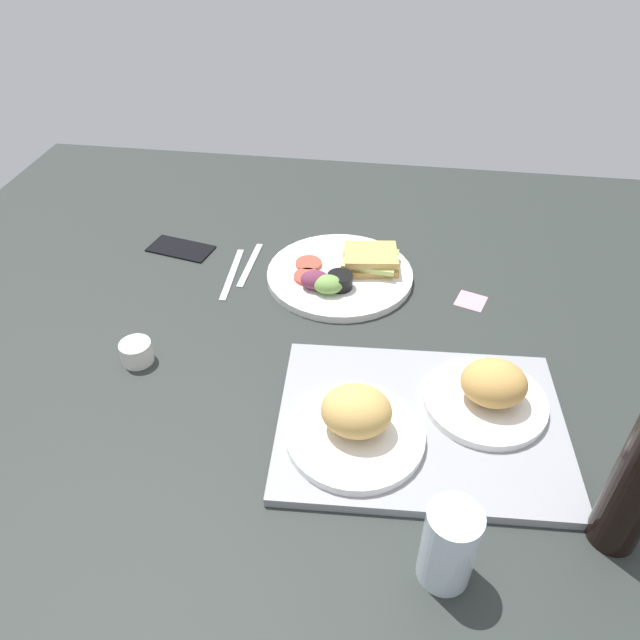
# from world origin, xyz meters

# --- Properties ---
(ground_plane) EXTENTS (1.90, 1.50, 0.03)m
(ground_plane) POSITION_xyz_m (0.00, 0.00, -0.01)
(ground_plane) COLOR #282D2B
(serving_tray) EXTENTS (0.47, 0.36, 0.02)m
(serving_tray) POSITION_xyz_m (-0.17, 0.23, 0.01)
(serving_tray) COLOR gray
(serving_tray) RESTS_ON ground_plane
(bread_plate_near) EXTENTS (0.20, 0.20, 0.08)m
(bread_plate_near) POSITION_xyz_m (-0.27, 0.18, 0.05)
(bread_plate_near) COLOR white
(bread_plate_near) RESTS_ON serving_tray
(bread_plate_far) EXTENTS (0.21, 0.21, 0.09)m
(bread_plate_far) POSITION_xyz_m (-0.07, 0.27, 0.05)
(bread_plate_far) COLOR white
(bread_plate_far) RESTS_ON serving_tray
(plate_with_salad) EXTENTS (0.31, 0.31, 0.05)m
(plate_with_salad) POSITION_xyz_m (0.00, -0.16, 0.02)
(plate_with_salad) COLOR white
(plate_with_salad) RESTS_ON ground_plane
(drinking_glass) EXTENTS (0.07, 0.07, 0.13)m
(drinking_glass) POSITION_xyz_m (-0.20, 0.47, 0.06)
(drinking_glass) COLOR silver
(drinking_glass) RESTS_ON ground_plane
(soda_bottle) EXTENTS (0.06, 0.06, 0.23)m
(soda_bottle) POSITION_xyz_m (-0.43, 0.38, 0.11)
(soda_bottle) COLOR black
(soda_bottle) RESTS_ON ground_plane
(espresso_cup) EXTENTS (0.06, 0.06, 0.04)m
(espresso_cup) POSITION_xyz_m (0.33, 0.14, 0.02)
(espresso_cup) COLOR silver
(espresso_cup) RESTS_ON ground_plane
(fork) EXTENTS (0.02, 0.17, 0.01)m
(fork) POSITION_xyz_m (0.21, -0.19, 0.00)
(fork) COLOR #B7B7BC
(fork) RESTS_ON ground_plane
(knife) EXTENTS (0.02, 0.19, 0.01)m
(knife) POSITION_xyz_m (0.24, -0.15, 0.00)
(knife) COLOR #B7B7BC
(knife) RESTS_ON ground_plane
(cell_phone) EXTENTS (0.16, 0.10, 0.01)m
(cell_phone) POSITION_xyz_m (0.38, -0.23, 0.00)
(cell_phone) COLOR black
(cell_phone) RESTS_ON ground_plane
(sticky_note) EXTENTS (0.07, 0.07, 0.00)m
(sticky_note) POSITION_xyz_m (-0.27, -0.12, 0.00)
(sticky_note) COLOR pink
(sticky_note) RESTS_ON ground_plane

